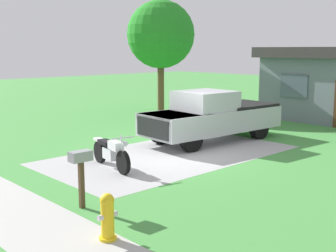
% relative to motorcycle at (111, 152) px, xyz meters
% --- Properties ---
extents(ground_plane, '(80.00, 80.00, 0.00)m').
position_rel_motorcycle_xyz_m(ground_plane, '(-0.01, 2.40, -0.47)').
color(ground_plane, '#459041').
extents(driveway_pad, '(4.47, 8.30, 0.01)m').
position_rel_motorcycle_xyz_m(driveway_pad, '(-0.01, 2.40, -0.47)').
color(driveway_pad, '#A3A3A3').
rests_on(driveway_pad, ground).
extents(motorcycle, '(2.19, 0.77, 1.09)m').
position_rel_motorcycle_xyz_m(motorcycle, '(0.00, 0.00, 0.00)').
color(motorcycle, black).
rests_on(motorcycle, ground).
extents(pickup_truck, '(2.41, 5.75, 1.90)m').
position_rel_motorcycle_xyz_m(pickup_truck, '(-0.57, 5.12, 0.48)').
color(pickup_truck, black).
rests_on(pickup_truck, ground).
extents(fire_hydrant, '(0.32, 0.40, 0.87)m').
position_rel_motorcycle_xyz_m(fire_hydrant, '(3.95, -2.96, -0.05)').
color(fire_hydrant, yellow).
rests_on(fire_hydrant, ground).
extents(mailbox, '(0.26, 0.48, 1.26)m').
position_rel_motorcycle_xyz_m(mailbox, '(2.22, -2.40, 0.51)').
color(mailbox, '#4C3823').
rests_on(mailbox, ground).
extents(shade_tree, '(3.66, 3.66, 6.03)m').
position_rel_motorcycle_xyz_m(shade_tree, '(-7.87, 9.13, 3.70)').
color(shade_tree, brown).
rests_on(shade_tree, ground).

